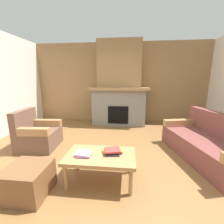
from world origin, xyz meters
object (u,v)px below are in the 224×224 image
at_px(armchair, 37,135).
at_px(ottoman, 28,180).
at_px(couch, 208,144).
at_px(fireplace, 119,89).
at_px(coffee_table, 100,158).

distance_m(armchair, ottoman, 1.52).
distance_m(couch, ottoman, 3.07).
distance_m(fireplace, ottoman, 3.66).
bearing_deg(couch, ottoman, -156.47).
bearing_deg(armchair, ottoman, -62.24).
bearing_deg(ottoman, armchair, 117.76).
xyz_separation_m(fireplace, ottoman, (-0.98, -3.39, -0.96)).
bearing_deg(coffee_table, couch, 24.27).
bearing_deg(fireplace, armchair, -129.45).
bearing_deg(armchair, coffee_table, -31.44).
distance_m(fireplace, armchair, 2.79).
relative_size(fireplace, coffee_table, 2.70).
height_order(couch, coffee_table, couch).
bearing_deg(ottoman, couch, 23.53).
bearing_deg(couch, coffee_table, -155.73).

